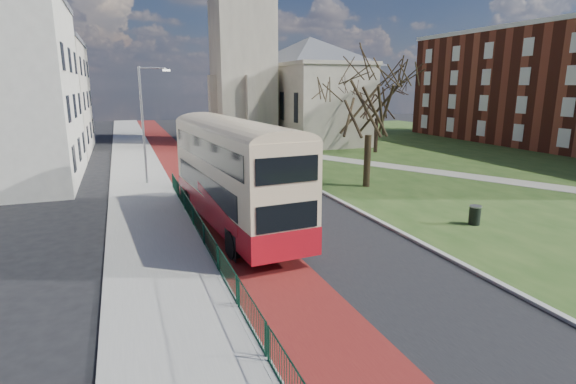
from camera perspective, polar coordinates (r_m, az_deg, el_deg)
name	(u,v)px	position (r m, az deg, el deg)	size (l,w,h in m)	color
ground	(300,271)	(17.32, 1.56, -9.98)	(160.00, 160.00, 0.00)	black
road_carriageway	(224,174)	(36.19, -8.11, 2.33)	(9.00, 120.00, 0.01)	black
bus_lane	(190,176)	(35.73, -12.34, 2.01)	(3.40, 120.00, 0.01)	#591414
pavement_west	(139,179)	(35.41, -18.44, 1.62)	(4.00, 120.00, 0.12)	gray
kerb_west	(166,177)	(35.52, -15.22, 1.88)	(0.25, 120.00, 0.13)	#999993
kerb_east	(271,165)	(39.26, -2.18, 3.41)	(0.25, 80.00, 0.13)	#999993
grass_green	(455,154)	(49.18, 20.49, 4.55)	(40.00, 80.00, 0.04)	#294518
footpath	(502,181)	(36.51, 25.52, 1.32)	(2.20, 36.00, 0.03)	#9E998C
pedestrian_railing	(203,234)	(20.00, -10.69, -5.26)	(0.07, 24.00, 1.12)	#0B3423
gothic_church	(279,31)	(56.25, -1.09, 19.80)	(16.38, 18.00, 40.00)	gray
street_block_far	(34,96)	(53.35, -29.59, 10.51)	(10.30, 16.30, 11.50)	#B3A897
streetlamp	(145,119)	(32.85, -17.73, 8.80)	(2.13, 0.18, 8.00)	gray
bus	(234,170)	(21.60, -6.94, 2.77)	(3.80, 12.45, 5.13)	maroon
winter_tree_near	(370,93)	(30.84, 10.37, 12.29)	(6.46, 6.46, 9.17)	#302618
winter_tree_far	(378,91)	(47.54, 11.36, 12.48)	(6.91, 6.91, 9.05)	black
litter_bin	(475,215)	(24.43, 22.63, -2.71)	(0.68, 0.68, 0.97)	black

